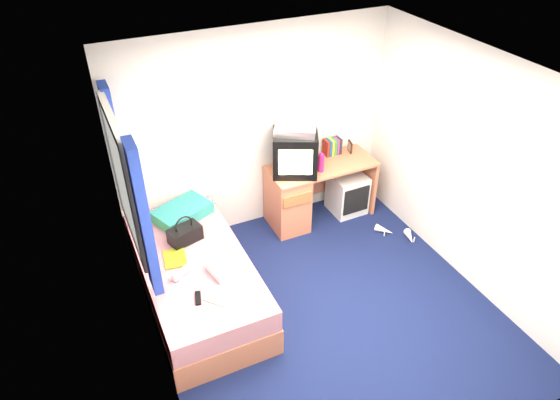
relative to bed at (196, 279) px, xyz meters
name	(u,v)px	position (x,y,z in m)	size (l,w,h in m)	color
ground	(325,310)	(1.10, -0.70, -0.27)	(3.40, 3.40, 0.00)	#0C1438
room_shell	(334,190)	(1.10, -0.70, 1.18)	(3.40, 3.40, 3.40)	white
bed	(196,279)	(0.00, 0.00, 0.00)	(1.01, 2.00, 0.54)	#C87653
pillow	(182,212)	(0.09, 0.70, 0.34)	(0.58, 0.37, 0.13)	#175698
desk	(300,194)	(1.53, 0.74, 0.14)	(1.30, 0.55, 0.75)	#C87653
storage_cube	(347,193)	(2.18, 0.69, -0.01)	(0.41, 0.41, 0.51)	silver
crt_tv	(295,152)	(1.46, 0.74, 0.73)	(0.64, 0.63, 0.49)	black
vcr	(296,129)	(1.46, 0.74, 1.02)	(0.45, 0.32, 0.09)	silver
book_row	(332,147)	(2.04, 0.90, 0.58)	(0.20, 0.13, 0.20)	maroon
picture_frame	(350,147)	(2.27, 0.85, 0.55)	(0.02, 0.12, 0.14)	black
pink_water_bottle	(321,163)	(1.72, 0.60, 0.59)	(0.07, 0.07, 0.21)	#CE1D6A
aerosol_can	(307,157)	(1.66, 0.83, 0.56)	(0.04, 0.04, 0.16)	silver
handbag	(185,234)	(0.01, 0.29, 0.36)	(0.36, 0.26, 0.30)	black
towel	(227,266)	(0.24, -0.29, 0.32)	(0.31, 0.26, 0.10)	silver
magazine	(175,258)	(-0.17, 0.07, 0.28)	(0.21, 0.28, 0.01)	yellow
water_bottle	(182,273)	(-0.17, -0.18, 0.31)	(0.07, 0.07, 0.20)	white
colour_swatch_fan	(216,301)	(0.01, -0.63, 0.28)	(0.22, 0.06, 0.01)	#F8A037
remote_control	(198,298)	(-0.12, -0.53, 0.28)	(0.05, 0.16, 0.02)	black
window_assembly	(127,183)	(-0.45, 0.20, 1.15)	(0.11, 1.42, 1.40)	silver
white_heels	(397,234)	(2.45, -0.03, -0.23)	(0.38, 0.47, 0.09)	white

